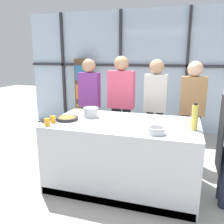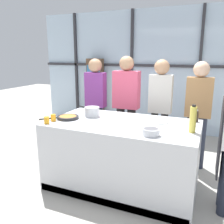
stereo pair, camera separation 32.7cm
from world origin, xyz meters
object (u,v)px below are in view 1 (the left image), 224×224
at_px(mixing_bowl, 156,130).
at_px(juice_glass_near, 47,122).
at_px(frying_pan, 67,118).
at_px(pepper_grinder, 194,114).
at_px(spectator_center_left, 121,101).
at_px(spectator_far_left, 90,99).
at_px(spectator_far_right, 192,106).
at_px(spectator_center_right, 155,102).
at_px(juice_glass_far, 53,119).
at_px(saucepan, 91,112).
at_px(white_plate, 160,120).
at_px(oil_bottle, 195,117).

distance_m(mixing_bowl, juice_glass_near, 1.35).
relative_size(frying_pan, pepper_grinder, 2.46).
relative_size(spectator_center_left, juice_glass_near, 19.32).
relative_size(spectator_far_left, spectator_far_right, 1.02).
height_order(spectator_center_right, pepper_grinder, spectator_center_right).
height_order(spectator_far_right, juice_glass_far, spectator_far_right).
xyz_separation_m(spectator_far_left, pepper_grinder, (1.77, -0.56, -0.02)).
bearing_deg(spectator_far_left, saucepan, 113.32).
bearing_deg(juice_glass_far, spectator_far_left, 90.08).
bearing_deg(pepper_grinder, white_plate, -153.50).
bearing_deg(spectator_far_right, spectator_center_left, 0.00).
xyz_separation_m(spectator_far_right, pepper_grinder, (0.01, -0.56, 0.01)).
distance_m(spectator_center_left, spectator_center_right, 0.59).
height_order(saucepan, juice_glass_far, saucepan).
distance_m(spectator_center_right, white_plate, 0.80).
distance_m(spectator_far_left, mixing_bowl, 1.90).
bearing_deg(juice_glass_far, frying_pan, 57.28).
height_order(white_plate, oil_bottle, oil_bottle).
bearing_deg(spectator_far_right, frying_pan, 33.64).
bearing_deg(juice_glass_far, mixing_bowl, -2.53).
xyz_separation_m(spectator_far_right, white_plate, (-0.43, -0.78, -0.06)).
xyz_separation_m(frying_pan, saucepan, (0.25, 0.26, 0.05)).
relative_size(oil_bottle, juice_glass_near, 3.54).
relative_size(white_plate, juice_glass_near, 2.48).
distance_m(white_plate, mixing_bowl, 0.55).
height_order(juice_glass_near, juice_glass_far, same).
relative_size(oil_bottle, pepper_grinder, 1.84).
relative_size(frying_pan, mixing_bowl, 2.17).
bearing_deg(spectator_far_right, spectator_far_left, 0.00).
xyz_separation_m(frying_pan, juice_glass_far, (-0.11, -0.17, 0.02)).
bearing_deg(saucepan, spectator_center_left, 75.13).
bearing_deg(spectator_far_left, spectator_center_left, 180.00).
relative_size(spectator_center_right, juice_glass_far, 18.76).
relative_size(saucepan, pepper_grinder, 2.19).
relative_size(white_plate, pepper_grinder, 1.29).
bearing_deg(white_plate, saucepan, -176.08).
relative_size(white_plate, oil_bottle, 0.70).
xyz_separation_m(spectator_far_left, frying_pan, (0.11, -1.10, -0.08)).
bearing_deg(white_plate, mixing_bowl, -88.69).
height_order(saucepan, pepper_grinder, pepper_grinder).
xyz_separation_m(white_plate, juice_glass_far, (-1.34, -0.49, 0.04)).
bearing_deg(frying_pan, mixing_bowl, -10.51).
bearing_deg(spectator_center_right, spectator_far_right, -180.00).
xyz_separation_m(mixing_bowl, juice_glass_near, (-1.35, -0.08, 0.00)).
relative_size(frying_pan, juice_glass_near, 4.75).
relative_size(spectator_far_right, juice_glass_near, 18.52).
height_order(spectator_center_left, oil_bottle, spectator_center_left).
relative_size(juice_glass_near, juice_glass_far, 1.00).
bearing_deg(spectator_far_left, white_plate, 149.85).
bearing_deg(spectator_far_left, frying_pan, 95.78).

